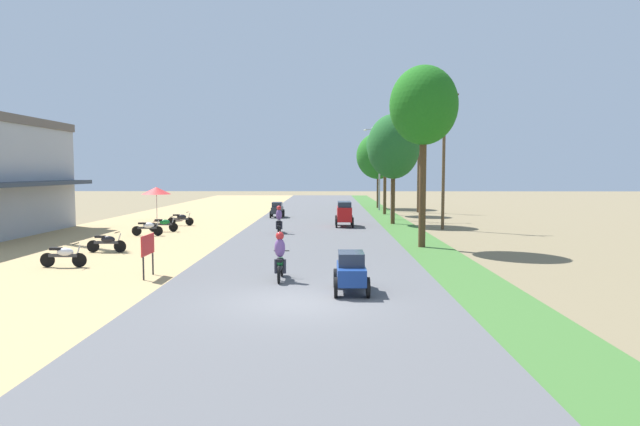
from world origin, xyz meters
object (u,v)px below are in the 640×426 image
object	(u,v)px
parked_motorbike_fourth	(164,224)
motorbike_foreground_rider	(280,257)
median_tree_nearest	(424,107)
vendor_umbrella	(156,191)
street_signboard	(148,248)
car_van_red	(344,212)
parked_motorbike_fifth	(181,218)
parked_motorbike_nearest	(64,255)
median_tree_fourth	(378,156)
motorbike_ahead_second	(279,220)
median_tree_third	(385,145)
streetlamp_near	(392,165)
utility_pole_near	(418,164)
car_hatchback_charcoal	(277,209)
parked_motorbike_second	(107,242)
utility_pole_far	(444,156)
car_hatchback_blue	(351,271)
streetlamp_mid	(380,163)
parked_motorbike_third	(148,227)
median_tree_second	(393,147)

from	to	relation	value
parked_motorbike_fourth	motorbike_foreground_rider	distance (m)	17.29
median_tree_nearest	vendor_umbrella	bearing A→B (deg)	140.24
street_signboard	car_van_red	bearing A→B (deg)	67.42
street_signboard	parked_motorbike_fifth	bearing A→B (deg)	101.73
parked_motorbike_nearest	street_signboard	distance (m)	4.41
median_tree_fourth	motorbike_ahead_second	world-z (taller)	median_tree_fourth
median_tree_third	streetlamp_near	world-z (taller)	median_tree_third
utility_pole_near	car_hatchback_charcoal	world-z (taller)	utility_pole_near
parked_motorbike_second	median_tree_nearest	size ratio (longest dim) A/B	0.20
utility_pole_far	car_hatchback_charcoal	xyz separation A→B (m)	(-11.55, 8.30, -4.03)
parked_motorbike_second	streetlamp_near	world-z (taller)	streetlamp_near
street_signboard	car_hatchback_blue	bearing A→B (deg)	-18.57
parked_motorbike_second	street_signboard	world-z (taller)	street_signboard
parked_motorbike_fifth	motorbike_foreground_rider	world-z (taller)	motorbike_foreground_rider
streetlamp_mid	median_tree_fourth	bearing A→B (deg)	86.79
median_tree_nearest	car_hatchback_charcoal	world-z (taller)	median_tree_nearest
median_tree_nearest	streetlamp_mid	distance (m)	25.93
median_tree_third	utility_pole_near	world-z (taller)	utility_pole_near
parked_motorbike_third	car_van_red	distance (m)	12.69
median_tree_fourth	utility_pole_near	bearing A→B (deg)	-59.65
street_signboard	vendor_umbrella	bearing A→B (deg)	106.74
parked_motorbike_nearest	streetlamp_mid	xyz separation A→B (m)	(15.14, 31.78, 4.04)
median_tree_fourth	median_tree_nearest	bearing A→B (deg)	-91.04
median_tree_second	motorbike_ahead_second	size ratio (longest dim) A/B	4.29
parked_motorbike_second	utility_pole_far	bearing A→B (deg)	31.61
parked_motorbike_fifth	utility_pole_near	bearing A→B (deg)	35.88
parked_motorbike_fifth	motorbike_foreground_rider	distance (m)	20.72
parked_motorbike_fifth	utility_pole_far	bearing A→B (deg)	-5.56
parked_motorbike_fifth	median_tree_third	size ratio (longest dim) A/B	0.24
parked_motorbike_second	streetlamp_mid	distance (m)	31.94
streetlamp_near	utility_pole_near	distance (m)	8.71
street_signboard	median_tree_fourth	size ratio (longest dim) A/B	0.20
median_tree_third	streetlamp_mid	size ratio (longest dim) A/B	0.97
parked_motorbike_fourth	streetlamp_mid	size ratio (longest dim) A/B	0.23
motorbike_ahead_second	car_van_red	bearing A→B (deg)	45.70
car_hatchback_charcoal	streetlamp_mid	bearing A→B (deg)	44.15
car_van_red	median_tree_nearest	bearing A→B (deg)	-70.33
parked_motorbike_third	median_tree_fourth	bearing A→B (deg)	57.93
parked_motorbike_third	vendor_umbrella	xyz separation A→B (m)	(-2.70, 10.26, 1.75)
median_tree_nearest	median_tree_second	size ratio (longest dim) A/B	1.14
motorbike_ahead_second	parked_motorbike_nearest	bearing A→B (deg)	-121.95
parked_motorbike_second	car_hatchback_blue	world-z (taller)	car_hatchback_blue
median_tree_nearest	motorbike_foreground_rider	distance (m)	12.09
street_signboard	median_tree_fourth	bearing A→B (deg)	72.92
median_tree_third	utility_pole_near	size ratio (longest dim) A/B	0.89
parked_motorbike_third	median_tree_fourth	distance (m)	29.65
streetlamp_mid	car_hatchback_blue	distance (m)	36.53
car_hatchback_charcoal	motorbike_foreground_rider	xyz separation A→B (m)	(2.46, -25.50, 0.11)
parked_motorbike_second	median_tree_nearest	world-z (taller)	median_tree_nearest
car_hatchback_charcoal	streetlamp_near	bearing A→B (deg)	-8.04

